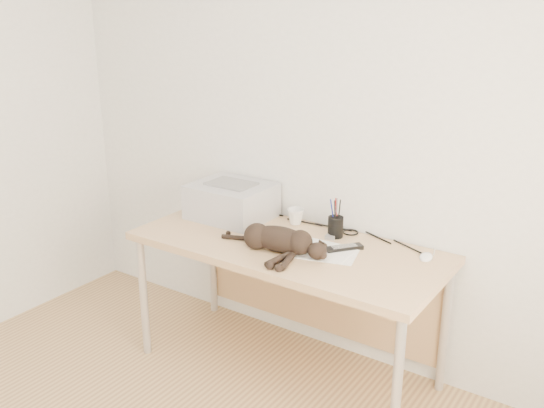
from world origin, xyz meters
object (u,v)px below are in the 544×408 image
Objects in this scene: mouse at (426,255)px; mug at (295,216)px; cat at (276,240)px; pen_cup at (336,226)px; printer at (232,201)px; desk at (296,262)px.

mug is at bearing 165.42° from mouse.
mouse is (0.77, -0.05, -0.03)m from mug.
cat is 2.95× the size of pen_cup.
printer reaches higher than mug.
pen_cup is (0.16, 0.14, 0.19)m from desk.
mug is (0.36, 0.11, -0.06)m from printer.
pen_cup is at bearing 168.85° from mouse.
pen_cup reaches higher than printer.
pen_cup is 0.49m from mouse.
desk is at bearing -8.66° from printer.
printer is at bearing 172.03° from mouse.
desk is 0.28m from mug.
mug reaches higher than mouse.
printer is at bearing -174.32° from pen_cup.
mug is 0.77m from mouse.
desk is at bearing -179.38° from mouse.
mug reaches higher than desk.
mug is 0.46× the size of pen_cup.
pen_cup reaches higher than mug.
printer is at bearing 171.34° from desk.
desk is 0.28m from pen_cup.
cat is (0.49, -0.27, -0.04)m from printer.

